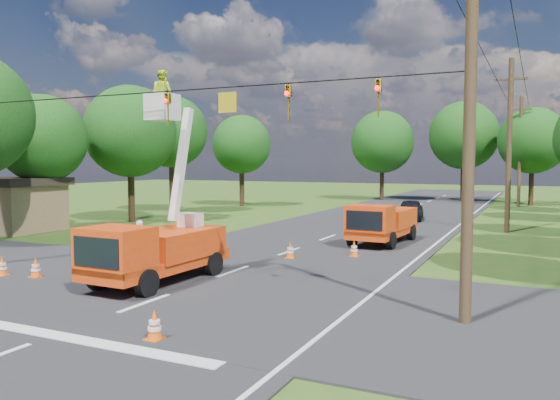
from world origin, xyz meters
The scene contains 27 objects.
ground centered at (0.00, 20.00, 0.00)m, with size 140.00×140.00×0.00m, color #2A5419.
road_main centered at (0.00, 20.00, 0.00)m, with size 12.00×100.00×0.06m, color black.
road_cross centered at (0.00, 2.00, 0.00)m, with size 56.00×10.00×0.07m, color black.
stop_bar centered at (0.00, -3.20, 0.00)m, with size 9.00×0.45×0.02m, color silver.
edge_line centered at (5.60, 20.00, 0.00)m, with size 0.12×90.00×0.02m, color silver.
bucket_truck centered at (-1.43, 2.37, 1.51)m, with size 2.40×5.67×7.15m.
second_truck centered at (3.11, 14.26, 1.07)m, with size 2.47×5.61×2.05m.
ground_worker centered at (-3.52, 4.06, 0.86)m, with size 0.63×0.41×1.72m, color orange.
distant_car centered at (2.01, 26.18, 0.72)m, with size 1.70×4.22×1.44m, color black.
traffic_cone_1 centered at (2.26, -2.42, 0.36)m, with size 0.38×0.38×0.71m.
traffic_cone_2 centered at (0.71, 8.56, 0.36)m, with size 0.38×0.38×0.71m.
traffic_cone_3 centered at (3.02, 10.10, 0.36)m, with size 0.38×0.38×0.71m.
traffic_cone_4 centered at (-5.82, 1.24, 0.36)m, with size 0.38×0.38×0.71m.
traffic_cone_5 centered at (-7.13, 0.93, 0.36)m, with size 0.38×0.38×0.71m.
traffic_cone_7 centered at (3.93, 17.51, 0.36)m, with size 0.38×0.38×0.71m.
pole_right_near centered at (8.50, 2.00, 5.11)m, with size 1.80×0.30×10.00m.
pole_right_mid centered at (8.50, 22.00, 5.11)m, with size 1.80×0.30×10.00m.
pole_right_far centered at (8.50, 42.00, 5.11)m, with size 1.80×0.30×10.00m.
signal_span centered at (2.23, 1.99, 5.88)m, with size 18.00×0.29×1.07m.
shed centered at (-18.00, 10.00, 1.62)m, with size 5.50×4.50×3.15m.
tree_left_c centered at (-16.50, 11.00, 5.44)m, with size 5.20×5.20×8.06m.
tree_left_d centered at (-15.00, 17.00, 6.12)m, with size 6.20×6.20×9.24m.
tree_left_e centered at (-16.80, 24.00, 6.49)m, with size 5.80×5.80×9.41m.
tree_left_f centered at (-14.80, 32.00, 5.69)m, with size 5.40×5.40×8.40m.
tree_far_a centered at (-5.00, 45.00, 6.19)m, with size 6.60×6.60×9.50m.
tree_far_b centered at (3.00, 47.00, 6.81)m, with size 7.00×7.00×10.32m.
tree_far_c centered at (9.50, 44.00, 6.06)m, with size 6.20×6.20×9.18m.
Camera 1 is at (10.06, -12.19, 4.08)m, focal length 35.00 mm.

